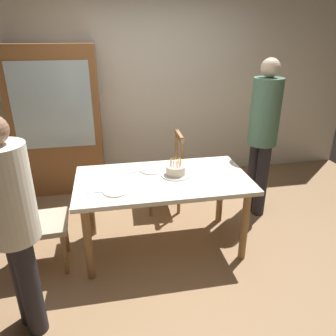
# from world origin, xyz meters

# --- Properties ---
(ground) EXTENTS (6.40, 6.40, 0.00)m
(ground) POSITION_xyz_m (0.00, 0.00, 0.00)
(ground) COLOR #93704C
(back_wall) EXTENTS (6.40, 0.10, 2.60)m
(back_wall) POSITION_xyz_m (0.00, 1.85, 1.30)
(back_wall) COLOR silver
(back_wall) RESTS_ON ground
(dining_table) EXTENTS (1.62, 0.88, 0.76)m
(dining_table) POSITION_xyz_m (0.00, 0.00, 0.66)
(dining_table) COLOR silver
(dining_table) RESTS_ON ground
(birthday_cake) EXTENTS (0.28, 0.28, 0.17)m
(birthday_cake) POSITION_xyz_m (0.13, 0.04, 0.80)
(birthday_cake) COLOR silver
(birthday_cake) RESTS_ON dining_table
(plate_near_celebrant) EXTENTS (0.22, 0.22, 0.01)m
(plate_near_celebrant) POSITION_xyz_m (-0.45, -0.20, 0.76)
(plate_near_celebrant) COLOR white
(plate_near_celebrant) RESTS_ON dining_table
(plate_far_side) EXTENTS (0.22, 0.22, 0.01)m
(plate_far_side) POSITION_xyz_m (-0.08, 0.20, 0.76)
(plate_far_side) COLOR white
(plate_far_side) RESTS_ON dining_table
(fork_near_celebrant) EXTENTS (0.18, 0.03, 0.01)m
(fork_near_celebrant) POSITION_xyz_m (-0.61, -0.18, 0.76)
(fork_near_celebrant) COLOR silver
(fork_near_celebrant) RESTS_ON dining_table
(fork_far_side) EXTENTS (0.18, 0.04, 0.01)m
(fork_far_side) POSITION_xyz_m (-0.24, 0.18, 0.76)
(fork_far_side) COLOR silver
(fork_far_side) RESTS_ON dining_table
(chair_spindle_back) EXTENTS (0.45, 0.45, 0.95)m
(chair_spindle_back) POSITION_xyz_m (0.16, 0.76, 0.46)
(chair_spindle_back) COLOR beige
(chair_spindle_back) RESTS_ON ground
(chair_upholstered) EXTENTS (0.47, 0.47, 0.95)m
(chair_upholstered) POSITION_xyz_m (-1.20, -0.10, 0.53)
(chair_upholstered) COLOR tan
(chair_upholstered) RESTS_ON ground
(person_celebrant) EXTENTS (0.32, 0.32, 1.60)m
(person_celebrant) POSITION_xyz_m (-1.12, -0.78, 0.91)
(person_celebrant) COLOR #262328
(person_celebrant) RESTS_ON ground
(person_guest) EXTENTS (0.32, 0.32, 1.79)m
(person_guest) POSITION_xyz_m (1.20, 0.46, 1.03)
(person_guest) COLOR #262328
(person_guest) RESTS_ON ground
(china_cabinet) EXTENTS (1.10, 0.45, 1.90)m
(china_cabinet) POSITION_xyz_m (-1.11, 1.56, 0.95)
(china_cabinet) COLOR brown
(china_cabinet) RESTS_ON ground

